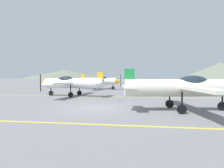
# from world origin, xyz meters

# --- Properties ---
(ground_plane) EXTENTS (400.00, 400.00, 0.00)m
(ground_plane) POSITION_xyz_m (0.00, 0.00, 0.00)
(ground_plane) COLOR slate
(apron_line_near) EXTENTS (80.00, 0.16, 0.01)m
(apron_line_near) POSITION_xyz_m (0.00, -4.23, 0.01)
(apron_line_near) COLOR yellow
(apron_line_near) RESTS_ON ground_plane
(apron_line_far) EXTENTS (80.00, 0.16, 0.01)m
(apron_line_far) POSITION_xyz_m (0.00, 7.07, 0.01)
(apron_line_far) COLOR yellow
(apron_line_far) RESTS_ON ground_plane
(airplane_near) EXTENTS (7.35, 8.41, 2.52)m
(airplane_near) POSITION_xyz_m (5.43, -0.24, 1.42)
(airplane_near) COLOR silver
(airplane_near) RESTS_ON ground_plane
(airplane_mid) EXTENTS (7.33, 8.42, 2.52)m
(airplane_mid) POSITION_xyz_m (-4.26, 6.90, 1.42)
(airplane_mid) COLOR white
(airplane_mid) RESTS_ON ground_plane
(airplane_far) EXTENTS (7.36, 8.35, 2.52)m
(airplane_far) POSITION_xyz_m (-3.67, 18.54, 1.42)
(airplane_far) COLOR silver
(airplane_far) RESTS_ON ground_plane
(hill_left) EXTENTS (85.28, 85.28, 8.77)m
(hill_left) POSITION_xyz_m (-64.01, 153.47, 4.38)
(hill_left) COLOR slate
(hill_left) RESTS_ON ground_plane
(hill_centerleft) EXTENTS (65.52, 65.52, 13.76)m
(hill_centerleft) POSITION_xyz_m (67.07, 149.08, 6.88)
(hill_centerleft) COLOR slate
(hill_centerleft) RESTS_ON ground_plane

